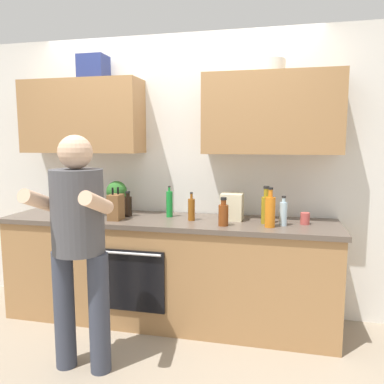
% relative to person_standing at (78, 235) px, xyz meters
% --- Properties ---
extents(ground_plane, '(12.00, 12.00, 0.00)m').
position_rel_person_standing_xyz_m(ground_plane, '(0.36, 0.83, -0.94)').
color(ground_plane, gray).
extents(back_wall_unit, '(4.00, 0.38, 2.50)m').
position_rel_person_standing_xyz_m(back_wall_unit, '(0.36, 1.10, 0.55)').
color(back_wall_unit, silver).
rests_on(back_wall_unit, ground).
extents(counter, '(2.84, 0.67, 0.90)m').
position_rel_person_standing_xyz_m(counter, '(0.36, 0.83, -0.49)').
color(counter, '#A37547').
rests_on(counter, ground).
extents(person_standing, '(0.49, 0.45, 1.59)m').
position_rel_person_standing_xyz_m(person_standing, '(0.00, 0.00, 0.00)').
color(person_standing, '#383D4C').
rests_on(person_standing, ground).
extents(bottle_soda, '(0.06, 0.06, 0.27)m').
position_rel_person_standing_xyz_m(bottle_soda, '(0.36, 0.92, 0.08)').
color(bottle_soda, '#198C33').
rests_on(bottle_soda, counter).
extents(bottle_vinegar, '(0.08, 0.08, 0.22)m').
position_rel_person_standing_xyz_m(bottle_vinegar, '(0.87, 0.67, 0.05)').
color(bottle_vinegar, brown).
rests_on(bottle_vinegar, counter).
extents(bottle_soy, '(0.07, 0.07, 0.22)m').
position_rel_person_standing_xyz_m(bottle_soy, '(-0.00, 0.86, 0.06)').
color(bottle_soy, black).
rests_on(bottle_soy, counter).
extents(bottle_juice, '(0.08, 0.08, 0.31)m').
position_rel_person_standing_xyz_m(bottle_juice, '(1.22, 0.70, 0.09)').
color(bottle_juice, orange).
rests_on(bottle_juice, counter).
extents(bottle_oil, '(0.07, 0.07, 0.30)m').
position_rel_person_standing_xyz_m(bottle_oil, '(1.18, 0.83, 0.08)').
color(bottle_oil, olive).
rests_on(bottle_oil, counter).
extents(bottle_syrup, '(0.06, 0.06, 0.24)m').
position_rel_person_standing_xyz_m(bottle_syrup, '(0.58, 0.81, 0.06)').
color(bottle_syrup, '#8C4C14').
rests_on(bottle_syrup, counter).
extents(bottle_wine, '(0.06, 0.06, 0.28)m').
position_rel_person_standing_xyz_m(bottle_wine, '(-0.26, 0.83, 0.08)').
color(bottle_wine, '#471419').
rests_on(bottle_wine, counter).
extents(bottle_water, '(0.06, 0.06, 0.23)m').
position_rel_person_standing_xyz_m(bottle_water, '(1.32, 0.78, 0.06)').
color(bottle_water, silver).
rests_on(bottle_water, counter).
extents(cup_ceramic, '(0.07, 0.07, 0.09)m').
position_rel_person_standing_xyz_m(cup_ceramic, '(1.49, 0.86, 0.01)').
color(cup_ceramic, '#BF4C47').
rests_on(cup_ceramic, counter).
extents(mixing_bowl, '(0.20, 0.20, 0.07)m').
position_rel_person_standing_xyz_m(mixing_bowl, '(-0.61, 0.90, -0.00)').
color(mixing_bowl, silver).
rests_on(mixing_bowl, counter).
extents(knife_block, '(0.10, 0.14, 0.27)m').
position_rel_person_standing_xyz_m(knife_block, '(-0.04, 0.70, 0.07)').
color(knife_block, brown).
rests_on(knife_block, counter).
extents(potted_herb, '(0.19, 0.19, 0.30)m').
position_rel_person_standing_xyz_m(potted_herb, '(-0.15, 0.97, 0.13)').
color(potted_herb, '#9E6647').
rests_on(potted_herb, counter).
extents(grocery_bag_rice, '(0.18, 0.19, 0.22)m').
position_rel_person_standing_xyz_m(grocery_bag_rice, '(0.90, 0.92, 0.07)').
color(grocery_bag_rice, beige).
rests_on(grocery_bag_rice, counter).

